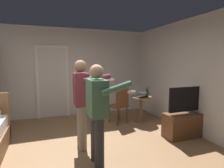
{
  "coord_description": "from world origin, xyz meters",
  "views": [
    {
      "loc": [
        -0.43,
        -3.1,
        1.66
      ],
      "look_at": [
        0.82,
        0.31,
        1.22
      ],
      "focal_mm": 30.32,
      "sensor_mm": 36.0,
      "label": 1
    }
  ],
  "objects_px": {
    "bottle_on_table": "(147,93)",
    "tv_flatscreen": "(186,122)",
    "side_table": "(141,105)",
    "wooden_chair": "(120,104)",
    "person_blue_shirt": "(98,108)",
    "laptop": "(141,95)",
    "person_striped_shirt": "(82,98)"
  },
  "relations": [
    {
      "from": "bottle_on_table",
      "to": "wooden_chair",
      "type": "distance_m",
      "value": 0.81
    },
    {
      "from": "person_striped_shirt",
      "to": "person_blue_shirt",
      "type": "bearing_deg",
      "value": -79.89
    },
    {
      "from": "bottle_on_table",
      "to": "person_blue_shirt",
      "type": "xyz_separation_m",
      "value": [
        -1.86,
        -1.64,
        0.12
      ]
    },
    {
      "from": "laptop",
      "to": "bottle_on_table",
      "type": "bearing_deg",
      "value": -14.39
    },
    {
      "from": "tv_flatscreen",
      "to": "side_table",
      "type": "height_order",
      "value": "tv_flatscreen"
    },
    {
      "from": "tv_flatscreen",
      "to": "bottle_on_table",
      "type": "bearing_deg",
      "value": 102.92
    },
    {
      "from": "side_table",
      "to": "bottle_on_table",
      "type": "relative_size",
      "value": 2.5
    },
    {
      "from": "tv_flatscreen",
      "to": "side_table",
      "type": "relative_size",
      "value": 1.59
    },
    {
      "from": "side_table",
      "to": "wooden_chair",
      "type": "xyz_separation_m",
      "value": [
        -0.61,
        0.05,
        0.08
      ]
    },
    {
      "from": "bottle_on_table",
      "to": "person_blue_shirt",
      "type": "bearing_deg",
      "value": -138.58
    },
    {
      "from": "person_blue_shirt",
      "to": "laptop",
      "type": "bearing_deg",
      "value": 44.58
    },
    {
      "from": "side_table",
      "to": "laptop",
      "type": "distance_m",
      "value": 0.29
    },
    {
      "from": "side_table",
      "to": "wooden_chair",
      "type": "bearing_deg",
      "value": 175.5
    },
    {
      "from": "bottle_on_table",
      "to": "wooden_chair",
      "type": "bearing_deg",
      "value": 170.31
    },
    {
      "from": "bottle_on_table",
      "to": "tv_flatscreen",
      "type": "bearing_deg",
      "value": -77.08
    },
    {
      "from": "laptop",
      "to": "person_striped_shirt",
      "type": "bearing_deg",
      "value": -151.05
    },
    {
      "from": "tv_flatscreen",
      "to": "bottle_on_table",
      "type": "relative_size",
      "value": 3.98
    },
    {
      "from": "side_table",
      "to": "laptop",
      "type": "relative_size",
      "value": 1.66
    },
    {
      "from": "tv_flatscreen",
      "to": "laptop",
      "type": "height_order",
      "value": "tv_flatscreen"
    },
    {
      "from": "person_blue_shirt",
      "to": "side_table",
      "type": "bearing_deg",
      "value": 45.02
    },
    {
      "from": "laptop",
      "to": "bottle_on_table",
      "type": "relative_size",
      "value": 1.5
    },
    {
      "from": "tv_flatscreen",
      "to": "person_striped_shirt",
      "type": "distance_m",
      "value": 2.35
    },
    {
      "from": "person_striped_shirt",
      "to": "laptop",
      "type": "bearing_deg",
      "value": 28.95
    },
    {
      "from": "person_blue_shirt",
      "to": "tv_flatscreen",
      "type": "bearing_deg",
      "value": 11.67
    },
    {
      "from": "wooden_chair",
      "to": "person_striped_shirt",
      "type": "xyz_separation_m",
      "value": [
        -1.23,
        -1.1,
        0.42
      ]
    },
    {
      "from": "bottle_on_table",
      "to": "wooden_chair",
      "type": "xyz_separation_m",
      "value": [
        -0.75,
        0.13,
        -0.27
      ]
    },
    {
      "from": "laptop",
      "to": "wooden_chair",
      "type": "distance_m",
      "value": 0.64
    },
    {
      "from": "bottle_on_table",
      "to": "person_blue_shirt",
      "type": "distance_m",
      "value": 2.48
    },
    {
      "from": "tv_flatscreen",
      "to": "person_blue_shirt",
      "type": "height_order",
      "value": "person_blue_shirt"
    },
    {
      "from": "wooden_chair",
      "to": "person_blue_shirt",
      "type": "height_order",
      "value": "person_blue_shirt"
    },
    {
      "from": "tv_flatscreen",
      "to": "bottle_on_table",
      "type": "height_order",
      "value": "tv_flatscreen"
    },
    {
      "from": "bottle_on_table",
      "to": "side_table",
      "type": "bearing_deg",
      "value": 150.26
    }
  ]
}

